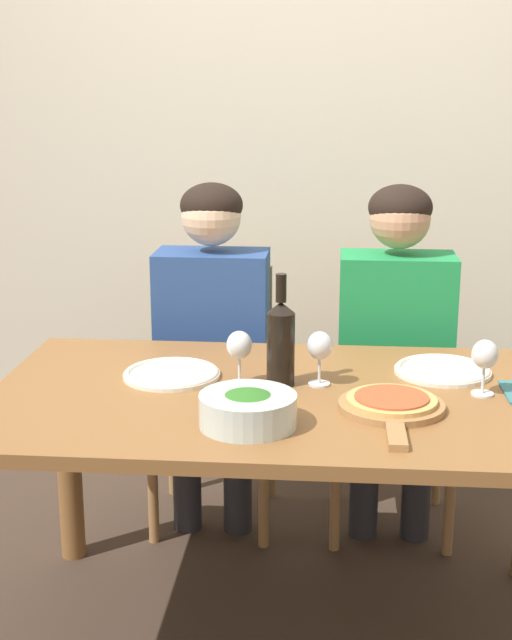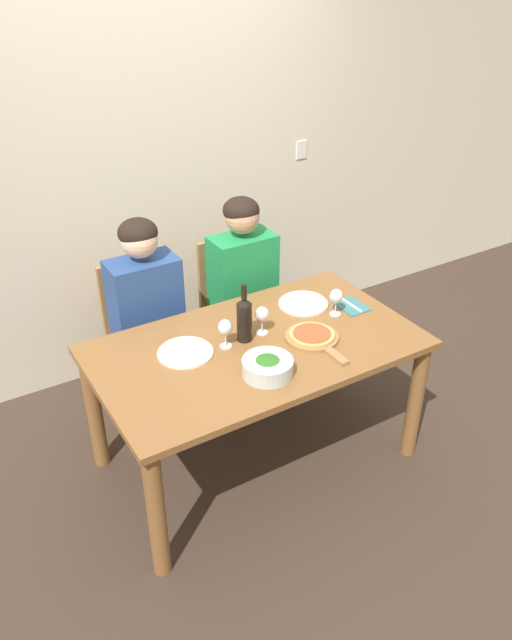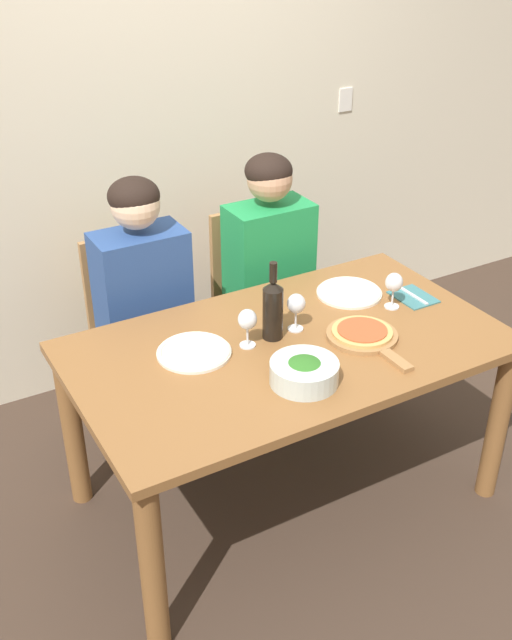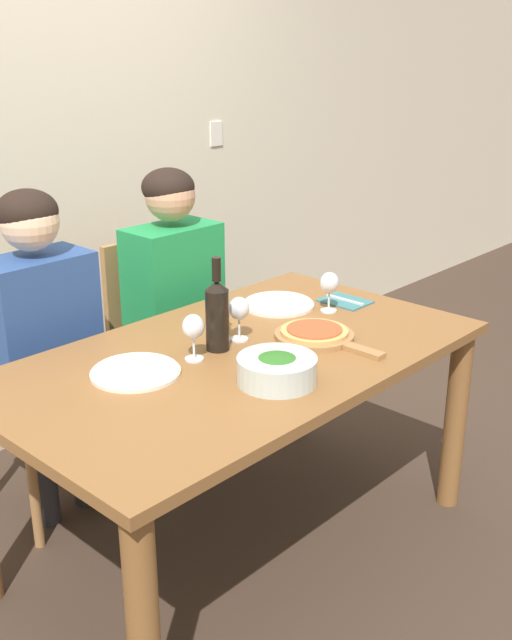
% 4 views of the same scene
% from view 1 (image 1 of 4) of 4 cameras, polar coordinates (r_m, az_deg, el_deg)
% --- Properties ---
extents(ground_plane, '(40.00, 40.00, 0.00)m').
position_cam_1_polar(ground_plane, '(2.71, 2.01, -19.64)').
color(ground_plane, '#3D2D23').
extents(back_wall, '(10.00, 0.06, 2.70)m').
position_cam_1_polar(back_wall, '(3.49, 3.33, 11.77)').
color(back_wall, beige).
rests_on(back_wall, ground).
extents(dining_table, '(1.60, 0.93, 0.74)m').
position_cam_1_polar(dining_table, '(2.41, 2.15, -7.22)').
color(dining_table, brown).
rests_on(dining_table, ground).
extents(chair_left, '(0.42, 0.42, 0.90)m').
position_cam_1_polar(chair_left, '(3.22, -2.52, -4.14)').
color(chair_left, '#9E7042').
rests_on(chair_left, ground).
extents(chair_right, '(0.42, 0.42, 0.90)m').
position_cam_1_polar(chair_right, '(3.20, 8.64, -4.41)').
color(chair_right, '#9E7042').
rests_on(chair_right, ground).
extents(person_woman, '(0.47, 0.51, 1.22)m').
position_cam_1_polar(person_woman, '(3.04, -2.84, -0.41)').
color(person_woman, '#28282D').
rests_on(person_woman, ground).
extents(person_man, '(0.47, 0.51, 1.22)m').
position_cam_1_polar(person_man, '(3.02, 8.94, -0.68)').
color(person_man, '#28282D').
rests_on(person_man, ground).
extents(wine_bottle, '(0.08, 0.08, 0.31)m').
position_cam_1_polar(wine_bottle, '(2.40, 1.59, -1.37)').
color(wine_bottle, black).
rests_on(wine_bottle, dining_table).
extents(broccoli_bowl, '(0.24, 0.24, 0.09)m').
position_cam_1_polar(broccoli_bowl, '(2.14, -0.52, -5.75)').
color(broccoli_bowl, silver).
rests_on(broccoli_bowl, dining_table).
extents(dinner_plate_left, '(0.27, 0.27, 0.02)m').
position_cam_1_polar(dinner_plate_left, '(2.51, -5.42, -3.45)').
color(dinner_plate_left, silver).
rests_on(dinner_plate_left, dining_table).
extents(dinner_plate_right, '(0.27, 0.27, 0.02)m').
position_cam_1_polar(dinner_plate_right, '(2.58, 11.85, -3.16)').
color(dinner_plate_right, silver).
rests_on(dinner_plate_right, dining_table).
extents(pizza_on_board, '(0.27, 0.41, 0.04)m').
position_cam_1_polar(pizza_on_board, '(2.27, 8.68, -5.40)').
color(pizza_on_board, '#9E7042').
rests_on(pizza_on_board, dining_table).
extents(wine_glass_left, '(0.07, 0.07, 0.15)m').
position_cam_1_polar(wine_glass_left, '(2.41, -1.08, -1.78)').
color(wine_glass_left, silver).
rests_on(wine_glass_left, dining_table).
extents(wine_glass_right, '(0.07, 0.07, 0.15)m').
position_cam_1_polar(wine_glass_right, '(2.40, 14.43, -2.31)').
color(wine_glass_right, silver).
rests_on(wine_glass_right, dining_table).
extents(wine_glass_centre, '(0.07, 0.07, 0.15)m').
position_cam_1_polar(wine_glass_centre, '(2.41, 4.10, -1.81)').
color(wine_glass_centre, silver).
rests_on(wine_glass_centre, dining_table).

